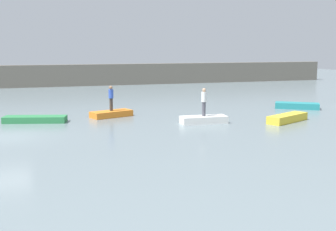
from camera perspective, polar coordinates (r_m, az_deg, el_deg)
ground_plane at (r=24.32m, az=-20.67°, el=-2.65°), size 120.00×120.00×0.00m
embankment_wall at (r=52.90m, az=-19.15°, el=4.87°), size 80.00×1.20×2.56m
rowboat_green at (r=28.31m, az=-17.05°, el=-0.47°), size 3.97×2.03×0.39m
rowboat_orange at (r=29.41m, az=-7.44°, el=0.22°), size 2.99×1.99×0.41m
rowboat_white at (r=26.83m, az=4.71°, el=-0.55°), size 2.89×1.15×0.45m
rowboat_yellow at (r=28.24m, az=15.40°, el=-0.33°), size 3.43×2.36×0.48m
rowboat_teal at (r=34.47m, az=16.58°, el=1.24°), size 3.32×2.74×0.45m
person_white_shirt at (r=26.66m, az=4.74°, el=1.96°), size 0.32×0.32×1.72m
person_blue_shirt at (r=29.26m, az=-7.49°, el=2.45°), size 0.32×0.32×1.69m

